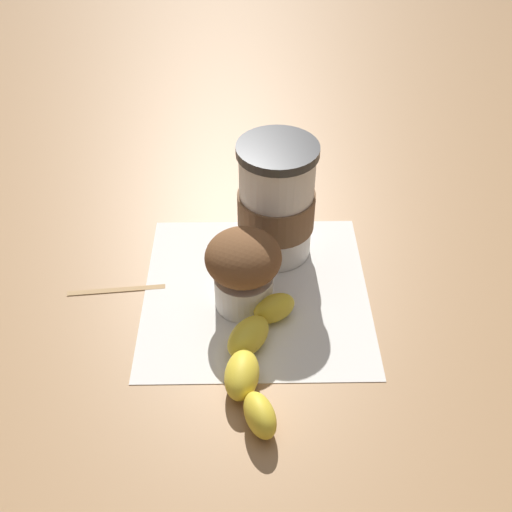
% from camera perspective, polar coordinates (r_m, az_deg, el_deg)
% --- Properties ---
extents(ground_plane, '(3.00, 3.00, 0.00)m').
position_cam_1_polar(ground_plane, '(0.68, 0.00, -3.43)').
color(ground_plane, '#A87C51').
extents(paper_napkin, '(0.30, 0.30, 0.00)m').
position_cam_1_polar(paper_napkin, '(0.68, 0.00, -3.39)').
color(paper_napkin, white).
rests_on(paper_napkin, ground_plane).
extents(coffee_cup, '(0.09, 0.09, 0.15)m').
position_cam_1_polar(coffee_cup, '(0.69, 1.94, 5.07)').
color(coffee_cup, silver).
rests_on(coffee_cup, paper_napkin).
extents(muffin, '(0.08, 0.08, 0.09)m').
position_cam_1_polar(muffin, '(0.63, -1.20, -1.15)').
color(muffin, white).
rests_on(muffin, paper_napkin).
extents(banana, '(0.17, 0.10, 0.03)m').
position_cam_1_polar(banana, '(0.59, -0.17, -9.50)').
color(banana, yellow).
rests_on(banana, paper_napkin).
extents(wooden_stirrer, '(0.02, 0.11, 0.00)m').
position_cam_1_polar(wooden_stirrer, '(0.70, -13.15, -3.15)').
color(wooden_stirrer, tan).
rests_on(wooden_stirrer, ground_plane).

